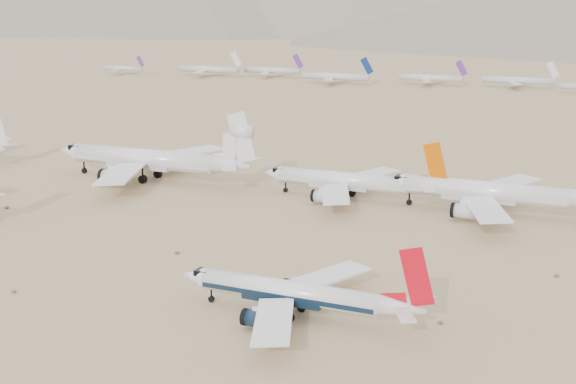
# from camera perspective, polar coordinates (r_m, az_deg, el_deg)

# --- Properties ---
(ground) EXTENTS (7000.00, 7000.00, 0.00)m
(ground) POSITION_cam_1_polar(r_m,az_deg,el_deg) (131.27, 0.11, -7.89)
(ground) COLOR #957557
(ground) RESTS_ON ground
(main_airliner) EXTENTS (39.31, 38.40, 13.87)m
(main_airliner) POSITION_cam_1_polar(r_m,az_deg,el_deg) (124.26, 0.79, -7.27)
(main_airliner) COLOR white
(main_airliner) RESTS_ON ground
(row2_gold_tail) EXTENTS (50.38, 49.27, 17.94)m
(row2_gold_tail) POSITION_cam_1_polar(r_m,az_deg,el_deg) (188.44, 14.46, -0.05)
(row2_gold_tail) COLOR white
(row2_gold_tail) RESTS_ON ground
(row2_orange_tail) EXTENTS (44.58, 43.61, 15.90)m
(row2_orange_tail) POSITION_cam_1_polar(r_m,az_deg,el_deg) (196.74, 4.48, 0.75)
(row2_orange_tail) COLOR white
(row2_orange_tail) RESTS_ON ground
(row2_white_trijet) EXTENTS (58.30, 56.98, 20.66)m
(row2_white_trijet) POSITION_cam_1_polar(r_m,az_deg,el_deg) (218.67, -9.48, 2.31)
(row2_white_trijet) COLOR white
(row2_white_trijet) RESTS_ON ground
(desert_scrub) EXTENTS (219.83, 121.67, 0.63)m
(desert_scrub) POSITION_cam_1_polar(r_m,az_deg,el_deg) (125.88, -15.97, -9.27)
(desert_scrub) COLOR brown
(desert_scrub) RESTS_ON ground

